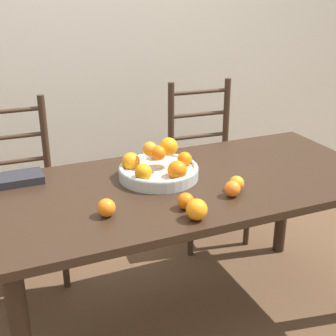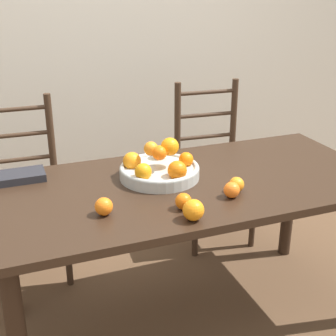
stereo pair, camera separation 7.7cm
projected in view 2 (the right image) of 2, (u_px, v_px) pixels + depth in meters
name	position (u px, v px, depth m)	size (l,w,h in m)	color
ground_plane	(186.00, 316.00, 2.35)	(12.00, 12.00, 0.00)	brown
wall_back	(105.00, 23.00, 3.11)	(8.00, 0.06, 2.60)	beige
dining_table	(188.00, 201.00, 2.11)	(1.75, 0.82, 0.74)	black
fruit_bowl	(159.00, 168.00, 2.09)	(0.36, 0.36, 0.18)	#B2B7B2
orange_loose_0	(104.00, 207.00, 1.77)	(0.07, 0.07, 0.07)	orange
orange_loose_1	(232.00, 190.00, 1.91)	(0.07, 0.07, 0.07)	orange
orange_loose_2	(193.00, 210.00, 1.73)	(0.08, 0.08, 0.08)	orange
orange_loose_3	(183.00, 201.00, 1.81)	(0.07, 0.07, 0.07)	orange
orange_loose_4	(237.00, 185.00, 1.96)	(0.06, 0.06, 0.06)	orange
chair_left	(23.00, 194.00, 2.56)	(0.43, 0.41, 0.99)	#382619
chair_right	(213.00, 166.00, 2.94)	(0.45, 0.43, 0.99)	#382619
book_stack	(19.00, 176.00, 2.08)	(0.23, 0.13, 0.03)	#232328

